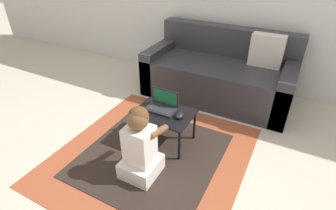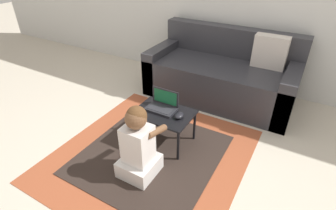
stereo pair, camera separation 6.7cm
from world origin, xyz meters
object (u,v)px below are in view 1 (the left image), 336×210
(computer_mouse, at_px, (180,115))
(person_seated, at_px, (140,146))
(laptop_desk, at_px, (164,116))
(laptop, at_px, (162,106))
(couch, at_px, (219,74))

(computer_mouse, distance_m, person_seated, 0.47)
(laptop_desk, xyz_separation_m, person_seated, (0.04, -0.45, -0.00))
(laptop, height_order, person_seated, person_seated)
(laptop_desk, xyz_separation_m, laptop, (-0.04, 0.04, 0.07))
(person_seated, bearing_deg, laptop_desk, 94.65)
(person_seated, bearing_deg, couch, 85.41)
(laptop_desk, distance_m, person_seated, 0.46)
(computer_mouse, bearing_deg, laptop_desk, 179.83)
(couch, height_order, computer_mouse, couch)
(couch, height_order, laptop_desk, couch)
(laptop, distance_m, person_seated, 0.51)
(computer_mouse, xyz_separation_m, person_seated, (-0.12, -0.45, -0.06))
(laptop, xyz_separation_m, person_seated, (0.08, -0.50, -0.07))
(laptop_desk, bearing_deg, couch, 81.71)
(computer_mouse, height_order, person_seated, person_seated)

